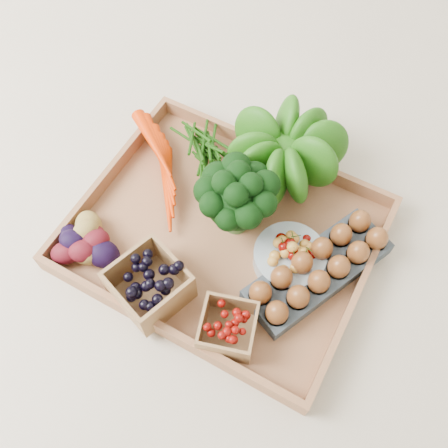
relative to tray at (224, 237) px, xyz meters
The scene contains 10 objects.
ground 0.01m from the tray, ahead, with size 4.00×4.00×0.00m, color beige.
tray is the anchor object (origin of this frame).
carrots 0.18m from the tray, 159.72° to the left, with size 0.20×0.14×0.05m, color red, non-canonical shape.
lettuce 0.21m from the tray, 80.53° to the left, with size 0.16×0.16×0.16m, color #0F530D.
broccoli 0.08m from the tray, 75.56° to the left, with size 0.15×0.15×0.12m, color black, non-canonical shape.
cherry_bowl 0.14m from the tray, ahead, with size 0.13×0.13×0.04m, color #8C9EA5.
egg_carton 0.19m from the tray, ahead, with size 0.10×0.29×0.03m, color #3B454C.
potatoes 0.26m from the tray, 144.25° to the right, with size 0.14×0.14×0.08m, color #440A12, non-canonical shape.
punnet_blackberry 0.18m from the tray, 108.76° to the right, with size 0.12×0.12×0.08m, color black.
punnet_raspberry 0.20m from the tray, 59.24° to the right, with size 0.09×0.09×0.06m, color #680804.
Camera 1 is at (0.22, -0.40, 0.87)m, focal length 40.00 mm.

